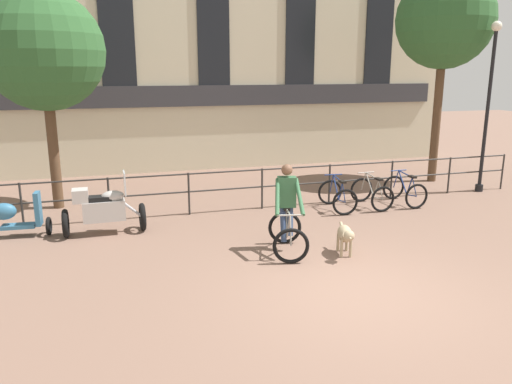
# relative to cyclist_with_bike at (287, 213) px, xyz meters

# --- Properties ---
(ground_plane) EXTENTS (60.00, 60.00, 0.00)m
(ground_plane) POSITION_rel_cyclist_with_bike_xyz_m (0.46, -2.15, -0.76)
(ground_plane) COLOR #7A5B4C
(canal_railing) EXTENTS (15.05, 0.05, 1.05)m
(canal_railing) POSITION_rel_cyclist_with_bike_xyz_m (0.46, 3.05, -0.05)
(canal_railing) COLOR #2D2B28
(canal_railing) RESTS_ON ground_plane
(building_facade) EXTENTS (18.00, 0.72, 10.00)m
(building_facade) POSITION_rel_cyclist_with_bike_xyz_m (0.46, 8.84, 4.22)
(building_facade) COLOR beige
(building_facade) RESTS_ON ground_plane
(cyclist_with_bike) EXTENTS (0.95, 1.30, 1.70)m
(cyclist_with_bike) POSITION_rel_cyclist_with_bike_xyz_m (0.00, 0.00, 0.00)
(cyclist_with_bike) COLOR black
(cyclist_with_bike) RESTS_ON ground_plane
(dog) EXTENTS (0.40, 0.94, 0.60)m
(dog) POSITION_rel_cyclist_with_bike_xyz_m (0.97, -0.57, -0.35)
(dog) COLOR tan
(dog) RESTS_ON ground_plane
(parked_motorcycle) EXTENTS (1.72, 0.64, 1.35)m
(parked_motorcycle) POSITION_rel_cyclist_with_bike_xyz_m (-3.43, 2.11, -0.20)
(parked_motorcycle) COLOR black
(parked_motorcycle) RESTS_ON ground_plane
(parked_bicycle_near_lamp) EXTENTS (0.75, 1.16, 0.86)m
(parked_bicycle_near_lamp) POSITION_rel_cyclist_with_bike_xyz_m (2.25, 2.40, -0.41)
(parked_bicycle_near_lamp) COLOR black
(parked_bicycle_near_lamp) RESTS_ON ground_plane
(parked_bicycle_mid_left) EXTENTS (0.68, 1.12, 0.86)m
(parked_bicycle_mid_left) POSITION_rel_cyclist_with_bike_xyz_m (3.23, 2.40, -0.41)
(parked_bicycle_mid_left) COLOR black
(parked_bicycle_mid_left) RESTS_ON ground_plane
(parked_bicycle_mid_right) EXTENTS (0.67, 1.12, 0.86)m
(parked_bicycle_mid_right) POSITION_rel_cyclist_with_bike_xyz_m (4.21, 2.40, -0.41)
(parked_bicycle_mid_right) COLOR black
(parked_bicycle_mid_right) RESTS_ON ground_plane
(parked_scooter) EXTENTS (1.31, 0.49, 0.96)m
(parked_scooter) POSITION_rel_cyclist_with_bike_xyz_m (-5.22, 2.43, -0.30)
(parked_scooter) COLOR black
(parked_scooter) RESTS_ON ground_plane
(street_lamp) EXTENTS (0.28, 0.28, 4.76)m
(street_lamp) POSITION_rel_cyclist_with_bike_xyz_m (7.13, 3.00, 1.90)
(street_lamp) COLOR black
(street_lamp) RESTS_ON ground_plane
(tree_canalside_left) EXTENTS (2.89, 2.89, 5.36)m
(tree_canalside_left) POSITION_rel_cyclist_with_bike_xyz_m (-4.55, 4.69, 3.13)
(tree_canalside_left) COLOR brown
(tree_canalside_left) RESTS_ON ground_plane
(tree_canalside_right) EXTENTS (2.89, 2.89, 6.36)m
(tree_canalside_right) POSITION_rel_cyclist_with_bike_xyz_m (6.67, 4.62, 4.12)
(tree_canalside_right) COLOR brown
(tree_canalside_right) RESTS_ON ground_plane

